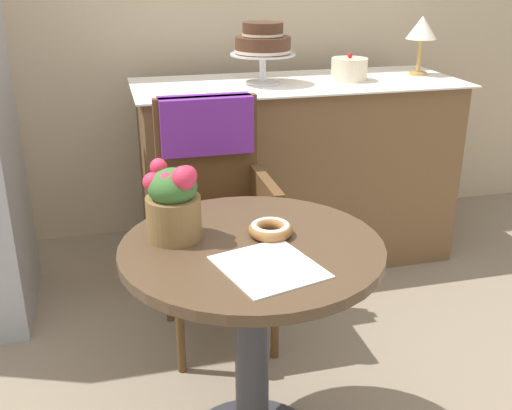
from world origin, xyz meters
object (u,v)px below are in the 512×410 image
at_px(tiered_cake_stand, 263,44).
at_px(table_lamp, 422,30).
at_px(flower_vase, 173,201).
at_px(donut_front, 270,229).
at_px(wicker_chair, 212,182).
at_px(round_layer_cake, 349,69).
at_px(cafe_table, 252,311).

height_order(tiered_cake_stand, table_lamp, table_lamp).
xyz_separation_m(flower_vase, tiered_cake_stand, (0.57, 1.21, 0.25)).
height_order(donut_front, flower_vase, flower_vase).
bearing_deg(table_lamp, flower_vase, -138.04).
bearing_deg(wicker_chair, round_layer_cake, 35.10).
bearing_deg(round_layer_cake, cafe_table, -121.87).
bearing_deg(donut_front, tiered_cake_stand, 76.14).
height_order(cafe_table, tiered_cake_stand, tiered_cake_stand).
distance_m(flower_vase, tiered_cake_stand, 1.36).
xyz_separation_m(cafe_table, wicker_chair, (0.02, 0.73, 0.13)).
relative_size(cafe_table, tiered_cake_stand, 2.40).
distance_m(cafe_table, tiered_cake_stand, 1.47).
distance_m(tiered_cake_stand, round_layer_cake, 0.44).
bearing_deg(donut_front, wicker_chair, 93.47).
height_order(donut_front, round_layer_cake, round_layer_cake).
bearing_deg(donut_front, flower_vase, 169.02).
height_order(flower_vase, table_lamp, table_lamp).
bearing_deg(table_lamp, wicker_chair, -152.70).
distance_m(donut_front, round_layer_cake, 1.45).
relative_size(flower_vase, round_layer_cake, 1.28).
xyz_separation_m(wicker_chair, round_layer_cake, (0.77, 0.55, 0.31)).
xyz_separation_m(wicker_chair, table_lamp, (1.17, 0.60, 0.48)).
bearing_deg(table_lamp, round_layer_cake, -171.98).
bearing_deg(round_layer_cake, tiered_cake_stand, 177.23).
bearing_deg(tiered_cake_stand, cafe_table, -106.07).
bearing_deg(cafe_table, donut_front, 32.50).
distance_m(wicker_chair, round_layer_cake, 1.00).
bearing_deg(flower_vase, table_lamp, 41.96).
bearing_deg(round_layer_cake, table_lamp, 8.02).
height_order(wicker_chair, round_layer_cake, round_layer_cake).
relative_size(cafe_table, round_layer_cake, 4.18).
bearing_deg(donut_front, round_layer_cake, 59.43).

